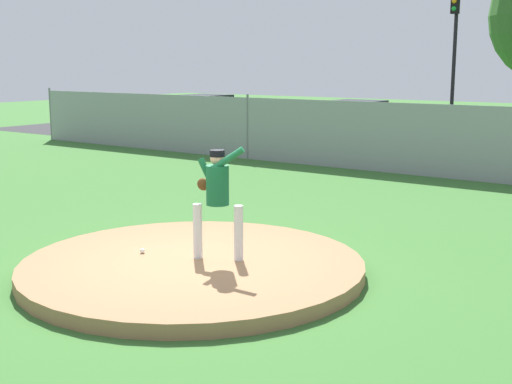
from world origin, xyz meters
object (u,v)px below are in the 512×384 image
(pitcher_youth, at_px, (217,192))
(parked_car_slate, at_px, (351,125))
(parked_car_champagne, at_px, (200,117))
(traffic_light_near, at_px, (454,40))
(baseball, at_px, (142,251))

(pitcher_youth, xyz_separation_m, parked_car_slate, (-5.49, 14.56, -0.38))
(parked_car_champagne, xyz_separation_m, traffic_light_near, (8.71, 4.60, 3.01))
(baseball, relative_size, parked_car_champagne, 0.02)
(parked_car_slate, relative_size, traffic_light_near, 0.82)
(pitcher_youth, height_order, parked_car_champagne, pitcher_youth)
(baseball, height_order, parked_car_slate, parked_car_slate)
(parked_car_slate, bearing_deg, traffic_light_near, 60.72)
(parked_car_champagne, distance_m, parked_car_slate, 6.52)
(parked_car_slate, xyz_separation_m, traffic_light_near, (2.22, 3.96, 3.03))
(baseball, relative_size, traffic_light_near, 0.01)
(pitcher_youth, relative_size, traffic_light_near, 0.29)
(baseball, bearing_deg, parked_car_champagne, 127.26)
(traffic_light_near, bearing_deg, pitcher_youth, -79.97)
(parked_car_champagne, relative_size, parked_car_slate, 0.93)
(pitcher_youth, bearing_deg, parked_car_slate, 110.67)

